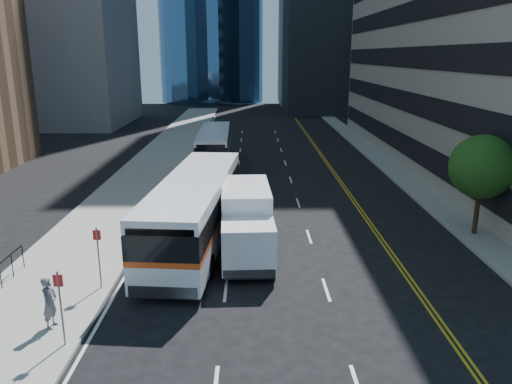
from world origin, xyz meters
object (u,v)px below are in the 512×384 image
street_tree (482,167)px  pedestrian (50,303)px  box_truck (246,221)px  bus_rear (214,146)px  bus_front (195,208)px

street_tree → pedestrian: street_tree is taller
street_tree → pedestrian: 20.44m
box_truck → pedestrian: size_ratio=3.64×
bus_rear → pedestrian: (-3.66, -26.57, -0.53)m
box_truck → pedestrian: 9.30m
bus_rear → pedestrian: size_ratio=6.27×
bus_front → street_tree: bearing=8.7°
bus_front → bus_rear: (-0.38, 18.57, -0.24)m
bus_rear → pedestrian: bus_rear is taller
pedestrian → bus_front: bearing=-18.4°
bus_rear → bus_front: bearing=-90.1°
bus_rear → street_tree: bearing=-51.8°
bus_front → pedestrian: 9.00m
street_tree → pedestrian: (-18.21, -8.93, -2.59)m
box_truck → pedestrian: (-6.51, -6.61, -0.58)m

